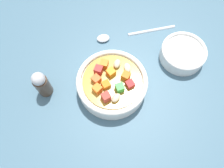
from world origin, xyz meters
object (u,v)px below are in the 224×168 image
(soup_bowl_main, at_px, (112,83))
(spoon, at_px, (128,34))
(pepper_shaker, at_px, (42,84))
(side_bowl_small, at_px, (183,53))

(soup_bowl_main, height_order, spoon, soup_bowl_main)
(soup_bowl_main, xyz_separation_m, spoon, (-0.00, 0.16, -0.02))
(spoon, height_order, pepper_shaker, pepper_shaker)
(soup_bowl_main, distance_m, spoon, 0.16)
(soup_bowl_main, relative_size, pepper_shaker, 2.03)
(spoon, distance_m, pepper_shaker, 0.26)
(side_bowl_small, xyz_separation_m, pepper_shaker, (-0.29, -0.18, 0.02))
(side_bowl_small, relative_size, pepper_shaker, 1.40)
(soup_bowl_main, relative_size, side_bowl_small, 1.45)
(side_bowl_small, height_order, pepper_shaker, pepper_shaker)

